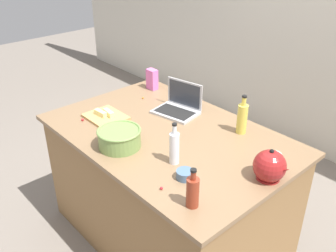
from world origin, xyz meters
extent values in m
plane|color=slate|center=(0.00, 0.00, 0.00)|extent=(12.00, 12.00, 0.00)
cube|color=beige|center=(0.00, 1.95, 1.30)|extent=(8.00, 0.10, 2.60)
cube|color=olive|center=(0.00, 0.00, 0.43)|extent=(1.59, 1.03, 0.87)
cube|color=#846647|center=(0.00, 0.00, 0.89)|extent=(1.65, 1.09, 0.03)
cube|color=#B7B7BC|center=(-0.17, 0.23, 0.91)|extent=(0.35, 0.28, 0.02)
cube|color=black|center=(-0.17, 0.22, 0.92)|extent=(0.30, 0.20, 0.00)
cube|color=#B7B7BC|center=(-0.20, 0.34, 1.02)|extent=(0.30, 0.07, 0.20)
cube|color=#333842|center=(-0.19, 0.33, 1.02)|extent=(0.27, 0.05, 0.18)
cylinder|color=#72934C|center=(-0.07, -0.34, 0.96)|extent=(0.26, 0.26, 0.11)
cylinder|color=black|center=(-0.07, -0.34, 0.96)|extent=(0.22, 0.22, 0.10)
torus|color=#72934C|center=(-0.07, -0.34, 1.01)|extent=(0.27, 0.27, 0.02)
cylinder|color=#DBC64C|center=(0.32, 0.36, 1.00)|extent=(0.07, 0.07, 0.20)
cylinder|color=#DBC64C|center=(0.32, 0.36, 1.13)|extent=(0.03, 0.03, 0.06)
cylinder|color=black|center=(0.32, 0.36, 1.16)|extent=(0.03, 0.03, 0.01)
cylinder|color=maroon|center=(0.62, -0.40, 0.98)|extent=(0.06, 0.06, 0.16)
cylinder|color=maroon|center=(0.62, -0.40, 1.08)|extent=(0.03, 0.03, 0.05)
cylinder|color=black|center=(0.62, -0.40, 1.11)|extent=(0.03, 0.03, 0.01)
cylinder|color=white|center=(0.29, -0.21, 1.00)|extent=(0.06, 0.06, 0.19)
cylinder|color=white|center=(0.29, -0.21, 1.12)|extent=(0.02, 0.02, 0.05)
cylinder|color=black|center=(0.29, -0.21, 1.15)|extent=(0.03, 0.03, 0.01)
cylinder|color=maroon|center=(0.74, 0.07, 0.91)|extent=(0.13, 0.13, 0.01)
sphere|color=maroon|center=(0.74, 0.07, 0.98)|extent=(0.18, 0.18, 0.18)
cone|color=maroon|center=(0.83, 0.07, 1.00)|extent=(0.08, 0.03, 0.07)
sphere|color=black|center=(0.74, 0.07, 1.07)|extent=(0.02, 0.02, 0.02)
cube|color=tan|center=(-0.45, -0.19, 0.91)|extent=(0.28, 0.24, 0.02)
cube|color=#F4E58C|center=(-0.48, -0.21, 0.94)|extent=(0.11, 0.04, 0.04)
cube|color=#F4E58C|center=(-0.45, -0.17, 0.94)|extent=(0.11, 0.05, 0.04)
cylinder|color=beige|center=(0.66, 0.25, 0.92)|extent=(0.09, 0.09, 0.04)
cylinder|color=slate|center=(0.44, -0.27, 0.92)|extent=(0.10, 0.10, 0.05)
cube|color=pink|center=(-0.64, 0.40, 0.99)|extent=(0.09, 0.06, 0.17)
sphere|color=red|center=(0.43, -0.43, 0.91)|extent=(0.02, 0.02, 0.02)
sphere|color=orange|center=(-0.54, 0.21, 0.91)|extent=(0.01, 0.01, 0.01)
sphere|color=#CC3399|center=(0.52, -0.31, 0.91)|extent=(0.02, 0.02, 0.02)
sphere|color=red|center=(-0.53, -0.34, 0.91)|extent=(0.02, 0.02, 0.02)
camera|label=1|loc=(1.61, -1.44, 2.13)|focal=40.00mm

